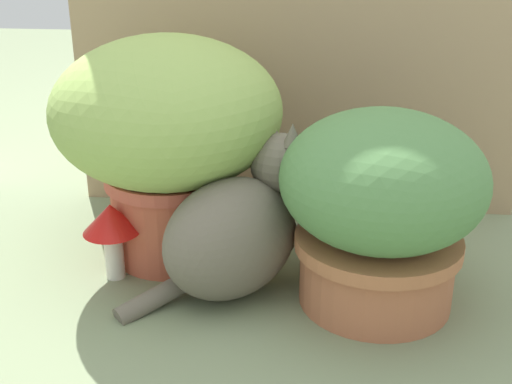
% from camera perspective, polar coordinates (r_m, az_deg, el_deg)
% --- Properties ---
extents(ground_plane, '(6.00, 6.00, 0.00)m').
position_cam_1_polar(ground_plane, '(1.19, -5.17, -9.27)').
color(ground_plane, gray).
extents(grass_planter, '(0.43, 0.43, 0.44)m').
position_cam_1_polar(grass_planter, '(1.25, -7.63, 5.42)').
color(grass_planter, '#C1593F').
rests_on(grass_planter, ground).
extents(leafy_planter, '(0.34, 0.34, 0.35)m').
position_cam_1_polar(leafy_planter, '(1.12, 10.78, -1.05)').
color(leafy_planter, '#B46846').
rests_on(leafy_planter, ground).
extents(cat, '(0.35, 0.31, 0.32)m').
position_cam_1_polar(cat, '(1.16, -1.52, -3.31)').
color(cat, '#665E51').
rests_on(cat, ground).
extents(mushroom_ornament_red, '(0.11, 0.11, 0.15)m').
position_cam_1_polar(mushroom_ornament_red, '(1.24, -12.43, -2.73)').
color(mushroom_ornament_red, silver).
rests_on(mushroom_ornament_red, ground).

